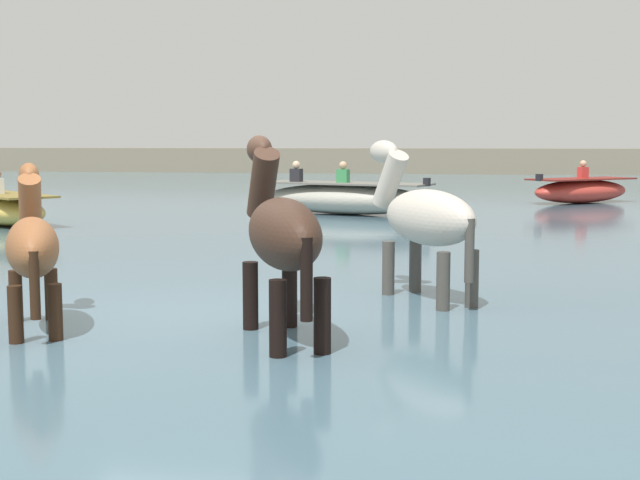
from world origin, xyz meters
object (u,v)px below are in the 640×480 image
(boat_near_port, at_px, (581,190))
(boat_distant_west, at_px, (345,198))
(horse_lead_chestnut, at_px, (33,251))
(horse_trailing_pinto, at_px, (425,222))
(horse_flank_dark_bay, at_px, (281,239))
(boat_far_offshore, at_px, (2,209))

(boat_near_port, xyz_separation_m, boat_distant_west, (-5.70, -4.74, 0.03))
(horse_lead_chestnut, bearing_deg, boat_near_port, 69.40)
(horse_trailing_pinto, relative_size, horse_flank_dark_bay, 0.98)
(horse_lead_chestnut, relative_size, horse_trailing_pinto, 0.90)
(horse_lead_chestnut, relative_size, boat_near_port, 0.58)
(horse_lead_chestnut, distance_m, horse_trailing_pinto, 3.87)
(boat_far_offshore, xyz_separation_m, boat_distant_west, (6.30, 3.73, 0.05))
(horse_trailing_pinto, xyz_separation_m, boat_near_port, (3.25, 15.28, -0.48))
(horse_lead_chestnut, relative_size, boat_distant_west, 0.43)
(horse_flank_dark_bay, bearing_deg, boat_far_offshore, 131.02)
(boat_near_port, bearing_deg, boat_far_offshore, -144.76)
(horse_flank_dark_bay, bearing_deg, boat_distant_west, 96.35)
(boat_near_port, distance_m, boat_distant_west, 7.42)
(horse_flank_dark_bay, xyz_separation_m, boat_far_offshore, (-7.69, 8.85, -0.52))
(horse_lead_chestnut, distance_m, boat_far_offshore, 10.43)
(horse_lead_chestnut, relative_size, horse_flank_dark_bay, 0.88)
(boat_far_offshore, relative_size, boat_near_port, 1.00)
(horse_trailing_pinto, distance_m, boat_near_port, 15.63)
(boat_far_offshore, distance_m, boat_distant_west, 7.32)
(boat_distant_west, bearing_deg, horse_lead_chestnut, -93.72)
(horse_lead_chestnut, xyz_separation_m, boat_distant_west, (0.82, 12.60, -0.32))
(horse_trailing_pinto, bearing_deg, horse_flank_dark_bay, -117.25)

